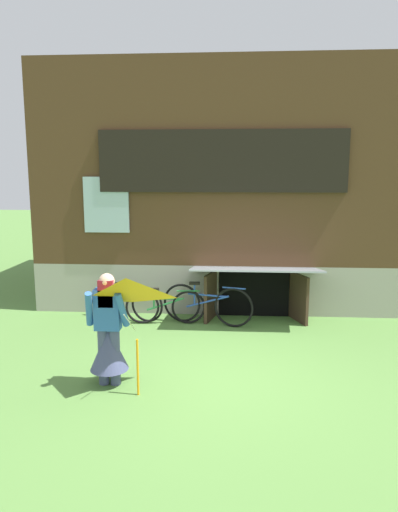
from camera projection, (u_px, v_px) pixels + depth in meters
ground_plane at (216, 377)px, 6.75m from camera, size 60.00×60.00×0.00m
log_house at (224, 186)px, 11.96m from camera, size 7.71×6.60×5.06m
person at (109, 339)px, 6.41m from camera, size 0.61×0.52×1.55m
kite at (127, 311)px, 5.73m from camera, size 0.95×1.04×1.47m
bicycle_blue at (207, 304)px, 9.02m from camera, size 1.74×0.48×0.81m
bicycle_green at (165, 306)px, 9.08m from camera, size 1.53×0.16×0.70m
bicycle_black at (126, 302)px, 9.34m from camera, size 1.53×0.52×0.72m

